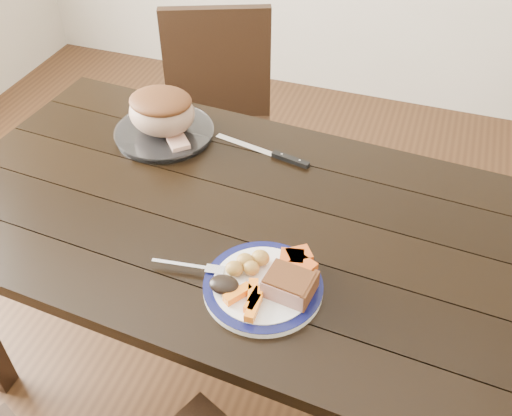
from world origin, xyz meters
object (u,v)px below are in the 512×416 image
(dinner_plate, at_px, (263,287))
(serving_platter, at_px, (165,133))
(pork_slice, at_px, (289,285))
(roast_joint, at_px, (162,113))
(dining_table, at_px, (231,235))
(carving_knife, at_px, (279,156))
(chair_far, at_px, (219,118))
(fork, at_px, (194,267))

(dinner_plate, height_order, serving_platter, serving_platter)
(pork_slice, bearing_deg, roast_joint, 138.16)
(dining_table, relative_size, carving_knife, 5.21)
(chair_far, height_order, pork_slice, chair_far)
(pork_slice, bearing_deg, carving_knife, 109.67)
(chair_far, distance_m, fork, 1.05)
(serving_platter, bearing_deg, fork, -57.22)
(chair_far, xyz_separation_m, serving_platter, (0.02, -0.47, 0.23))
(chair_far, height_order, fork, chair_far)
(dinner_plate, distance_m, pork_slice, 0.07)
(dining_table, relative_size, dinner_plate, 5.95)
(dinner_plate, relative_size, carving_knife, 0.88)
(dining_table, bearing_deg, chair_far, 114.70)
(carving_knife, bearing_deg, serving_platter, -166.91)
(dining_table, height_order, roast_joint, roast_joint)
(serving_platter, height_order, carving_knife, serving_platter)
(fork, bearing_deg, serving_platter, 114.85)
(serving_platter, relative_size, pork_slice, 2.90)
(dinner_plate, bearing_deg, fork, -178.21)
(chair_far, relative_size, serving_platter, 3.08)
(dinner_plate, bearing_deg, carving_knife, 103.34)
(pork_slice, xyz_separation_m, roast_joint, (-0.55, 0.49, 0.04))
(dining_table, distance_m, pork_slice, 0.36)
(dining_table, relative_size, serving_platter, 5.49)
(serving_platter, xyz_separation_m, carving_knife, (0.37, 0.01, -0.00))
(roast_joint, bearing_deg, dining_table, -39.16)
(fork, relative_size, carving_knife, 0.56)
(dinner_plate, relative_size, serving_platter, 0.92)
(dining_table, xyz_separation_m, serving_platter, (-0.32, 0.26, 0.10))
(dining_table, xyz_separation_m, chair_far, (-0.34, 0.73, -0.13))
(dinner_plate, xyz_separation_m, carving_knife, (-0.12, 0.50, -0.00))
(dinner_plate, height_order, roast_joint, roast_joint)
(serving_platter, xyz_separation_m, roast_joint, (0.00, 0.00, 0.08))
(serving_platter, bearing_deg, pork_slice, -41.84)
(dining_table, xyz_separation_m, carving_knife, (0.05, 0.27, 0.10))
(dining_table, xyz_separation_m, roast_joint, (-0.32, 0.26, 0.18))
(fork, xyz_separation_m, carving_knife, (0.05, 0.50, -0.01))
(serving_platter, bearing_deg, carving_knife, 1.35)
(chair_far, relative_size, fork, 5.22)
(serving_platter, bearing_deg, roast_joint, 0.00)
(dining_table, distance_m, chair_far, 0.82)
(chair_far, bearing_deg, fork, 86.72)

